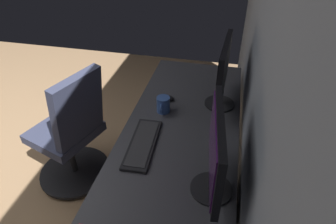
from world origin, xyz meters
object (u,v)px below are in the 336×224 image
coffee_mug (163,105)px  office_chair (72,136)px  monitor_secondary (216,152)px  mouse_main (166,98)px  monitor_primary (223,71)px  drawer_pedestal (172,222)px  keyboard_main (143,144)px

coffee_mug → office_chair: (0.08, -0.67, -0.33)m
monitor_secondary → coffee_mug: bearing=-147.2°
coffee_mug → office_chair: bearing=-83.6°
mouse_main → coffee_mug: (0.13, 0.01, 0.04)m
monitor_primary → monitor_secondary: bearing=1.2°
monitor_primary → mouse_main: 0.43m
drawer_pedestal → keyboard_main: bearing=-132.9°
monitor_primary → office_chair: 1.17m
monitor_primary → coffee_mug: size_ratio=3.80×
monitor_secondary → office_chair: bearing=-115.3°
mouse_main → office_chair: office_chair is taller
monitor_primary → monitor_secondary: monitor_primary is taller
keyboard_main → monitor_primary: bearing=142.1°
office_chair → mouse_main: bearing=107.6°
monitor_primary → coffee_mug: (0.16, -0.35, -0.20)m
monitor_primary → office_chair: monitor_primary is taller
office_chair → coffee_mug: bearing=96.4°
mouse_main → office_chair: bearing=-72.4°
coffee_mug → monitor_secondary: bearing=32.8°
drawer_pedestal → office_chair: office_chair is taller
monitor_primary → mouse_main: monitor_primary is taller
drawer_pedestal → monitor_secondary: bearing=81.0°
mouse_main → office_chair: size_ratio=0.11×
mouse_main → office_chair: 0.75m
drawer_pedestal → monitor_secondary: (0.03, 0.19, 0.63)m
drawer_pedestal → coffee_mug: bearing=-162.0°
mouse_main → coffee_mug: size_ratio=0.83×
coffee_mug → monitor_primary: bearing=114.8°
monitor_primary → keyboard_main: monitor_primary is taller
drawer_pedestal → coffee_mug: size_ratio=5.52×
monitor_secondary → office_chair: 1.26m
drawer_pedestal → monitor_secondary: monitor_secondary is taller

